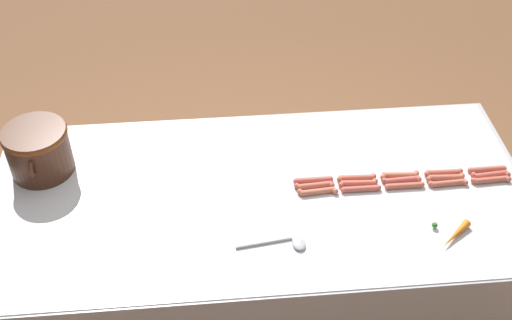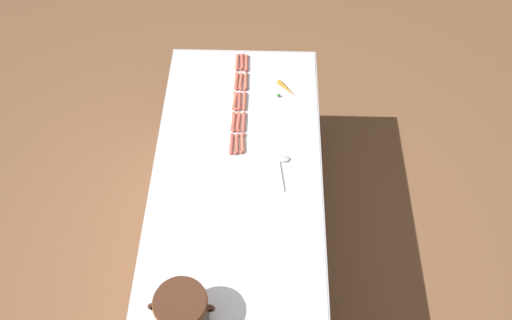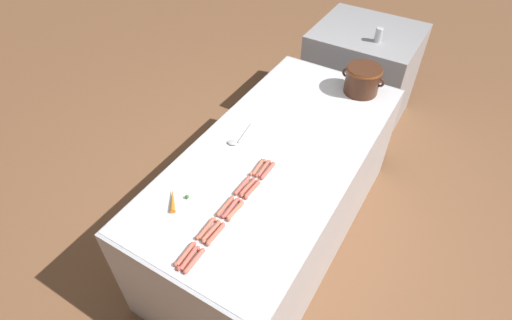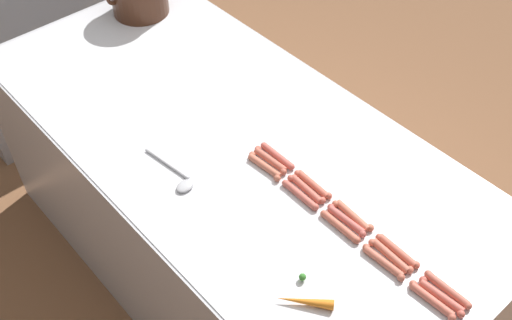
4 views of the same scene
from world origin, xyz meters
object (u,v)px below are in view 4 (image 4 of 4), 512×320
at_px(hot_dog_4, 265,166).
at_px(hot_dog_5, 442,297).
at_px(hot_dog_14, 277,156).
at_px(hot_dog_13, 313,184).
at_px(serving_spoon, 179,178).
at_px(hot_dog_0, 432,300).
at_px(hot_dog_2, 340,227).
at_px(hot_dog_12, 353,216).
at_px(hot_dog_10, 448,290).
at_px(carrot, 305,300).
at_px(hot_dog_8, 306,189).
at_px(hot_dog_1, 383,262).
at_px(hot_dog_6, 391,256).
at_px(back_cabinet, 26,26).
at_px(hot_dog_7, 346,220).
at_px(hot_dog_3, 300,195).
at_px(hot_dog_9, 271,160).
at_px(hot_dog_11, 397,251).

relative_size(hot_dog_4, hot_dog_5, 1.00).
bearing_deg(hot_dog_14, hot_dog_13, -90.87).
relative_size(hot_dog_4, serving_spoon, 0.63).
relative_size(hot_dog_0, hot_dog_2, 1.00).
relative_size(hot_dog_5, hot_dog_13, 1.00).
bearing_deg(hot_dog_12, hot_dog_10, -89.73).
relative_size(hot_dog_2, carrot, 1.12).
xyz_separation_m(hot_dog_4, hot_dog_8, (0.03, -0.18, 0.00)).
bearing_deg(hot_dog_13, hot_dog_1, -100.08).
bearing_deg(hot_dog_13, hot_dog_10, -89.81).
xyz_separation_m(hot_dog_6, carrot, (-0.31, 0.07, 0.00)).
relative_size(back_cabinet, hot_dog_8, 5.79).
bearing_deg(hot_dog_7, hot_dog_3, 101.52).
relative_size(hot_dog_2, hot_dog_10, 1.00).
bearing_deg(hot_dog_0, hot_dog_13, 83.56).
bearing_deg(hot_dog_10, hot_dog_9, 92.47).
height_order(hot_dog_0, hot_dog_10, same).
relative_size(hot_dog_4, hot_dog_8, 1.00).
xyz_separation_m(hot_dog_10, hot_dog_11, (-0.00, 0.19, 0.00)).
distance_m(hot_dog_12, carrot, 0.37).
bearing_deg(hot_dog_8, hot_dog_3, -172.31).
relative_size(back_cabinet, hot_dog_2, 5.78).
bearing_deg(hot_dog_9, hot_dog_2, -95.27).
distance_m(hot_dog_5, hot_dog_14, 0.75).
bearing_deg(hot_dog_0, hot_dog_9, 87.49).
relative_size(hot_dog_1, hot_dog_9, 1.00).
bearing_deg(hot_dog_9, hot_dog_11, -86.93).
bearing_deg(hot_dog_13, hot_dog_7, -99.23).
xyz_separation_m(hot_dog_8, hot_dog_9, (0.00, 0.18, 0.00)).
bearing_deg(hot_dog_11, hot_dog_0, -108.87).
bearing_deg(hot_dog_0, hot_dog_10, -7.15).
distance_m(hot_dog_3, hot_dog_8, 0.04).
bearing_deg(hot_dog_12, serving_spoon, 122.24).
xyz_separation_m(hot_dog_5, hot_dog_14, (0.03, 0.75, 0.00)).
bearing_deg(hot_dog_3, hot_dog_10, -83.01).
bearing_deg(hot_dog_12, hot_dog_2, -176.71).
bearing_deg(hot_dog_4, hot_dog_5, -87.34).
bearing_deg(hot_dog_3, hot_dog_5, -86.47).
relative_size(hot_dog_13, serving_spoon, 0.63).
bearing_deg(hot_dog_4, carrot, -119.95).
distance_m(hot_dog_2, serving_spoon, 0.59).
relative_size(hot_dog_0, hot_dog_1, 1.00).
relative_size(hot_dog_14, serving_spoon, 0.63).
height_order(hot_dog_8, hot_dog_11, same).
bearing_deg(hot_dog_5, hot_dog_7, 89.71).
height_order(hot_dog_7, hot_dog_11, same).
bearing_deg(hot_dog_4, hot_dog_11, -83.15).
xyz_separation_m(hot_dog_7, carrot, (-0.32, -0.12, 0.00)).
bearing_deg(hot_dog_6, hot_dog_4, 93.69).
xyz_separation_m(hot_dog_0, hot_dog_1, (-0.00, 0.18, 0.00)).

